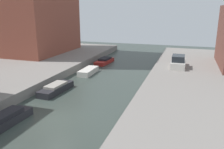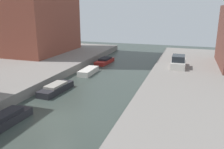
% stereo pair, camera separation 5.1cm
% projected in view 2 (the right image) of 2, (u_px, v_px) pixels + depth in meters
% --- Properties ---
extents(ground_plane, '(84.00, 84.00, 0.00)m').
position_uv_depth(ground_plane, '(58.00, 119.00, 17.89)').
color(ground_plane, '#333D38').
extents(parked_car, '(1.80, 4.25, 1.58)m').
position_uv_depth(parked_car, '(178.00, 62.00, 29.73)').
color(parked_car, beige).
rests_on(parked_car, quay_right).
extents(moored_boat_left_2, '(1.56, 4.44, 0.94)m').
position_uv_depth(moored_boat_left_2, '(6.00, 120.00, 16.99)').
color(moored_boat_left_2, '#232328').
rests_on(moored_boat_left_2, ground_plane).
extents(moored_boat_left_3, '(1.71, 4.65, 0.88)m').
position_uv_depth(moored_boat_left_3, '(56.00, 88.00, 23.76)').
color(moored_boat_left_3, '#232328').
rests_on(moored_boat_left_3, ground_plane).
extents(moored_boat_left_4, '(1.49, 3.90, 0.69)m').
position_uv_depth(moored_boat_left_4, '(88.00, 71.00, 30.48)').
color(moored_boat_left_4, beige).
rests_on(moored_boat_left_4, ground_plane).
extents(moored_boat_left_5, '(1.85, 4.58, 0.83)m').
position_uv_depth(moored_boat_left_5, '(105.00, 61.00, 36.45)').
color(moored_boat_left_5, maroon).
rests_on(moored_boat_left_5, ground_plane).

